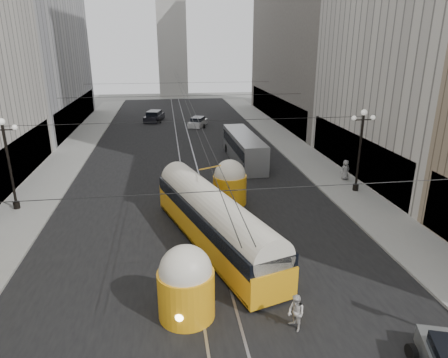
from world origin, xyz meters
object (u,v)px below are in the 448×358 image
object	(u,v)px
streetcar	(214,219)
city_bus	(244,147)
pedestrian_crossing_b	(296,313)
pedestrian_sidewalk_right	(345,170)

from	to	relation	value
streetcar	city_bus	size ratio (longest dim) A/B	1.37
streetcar	pedestrian_crossing_b	xyz separation A→B (m)	(2.44, -7.66, -0.85)
pedestrian_crossing_b	pedestrian_sidewalk_right	size ratio (longest dim) A/B	0.93
streetcar	pedestrian_crossing_b	bearing A→B (deg)	-72.33
city_bus	pedestrian_sidewalk_right	distance (m)	10.22
streetcar	city_bus	distance (m)	17.41
city_bus	pedestrian_sidewalk_right	size ratio (longest dim) A/B	6.32
pedestrian_crossing_b	pedestrian_sidewalk_right	bearing A→B (deg)	131.33
pedestrian_sidewalk_right	city_bus	bearing A→B (deg)	-56.26
streetcar	pedestrian_sidewalk_right	size ratio (longest dim) A/B	8.67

